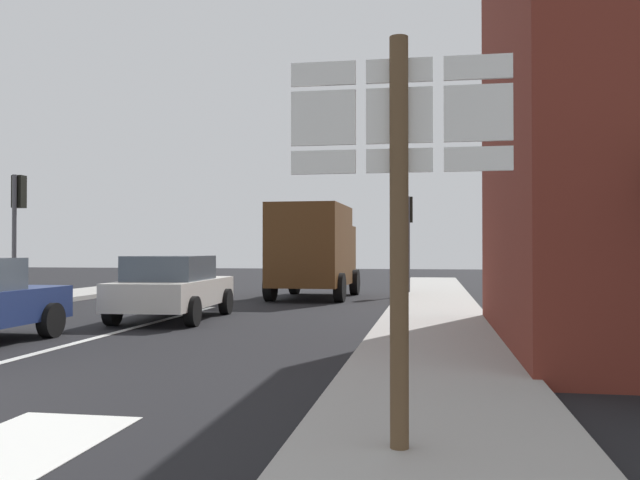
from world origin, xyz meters
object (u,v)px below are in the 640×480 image
traffic_light_near_left (18,210)px  traffic_light_far_right (408,222)px  sedan_far (173,287)px  route_sign_post (399,197)px  delivery_truck (314,248)px

traffic_light_near_left → traffic_light_far_right: bearing=33.1°
sedan_far → traffic_light_near_left: (-5.39, 2.19, 1.95)m
route_sign_post → traffic_light_far_right: 18.59m
route_sign_post → traffic_light_near_left: bearing=133.1°
route_sign_post → delivery_truck: bearing=102.1°
traffic_light_near_left → delivery_truck: bearing=34.2°
sedan_far → delivery_truck: size_ratio=0.85×
sedan_far → delivery_truck: (2.02, 7.23, 0.89)m
sedan_far → traffic_light_far_right: traffic_light_far_right is taller
sedan_far → traffic_light_far_right: 10.48m
delivery_truck → traffic_light_far_right: size_ratio=1.46×
sedan_far → route_sign_post: bearing=-59.5°
sedan_far → delivery_truck: bearing=74.4°
traffic_light_near_left → traffic_light_far_right: size_ratio=1.06×
route_sign_post → traffic_light_near_left: traffic_light_near_left is taller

